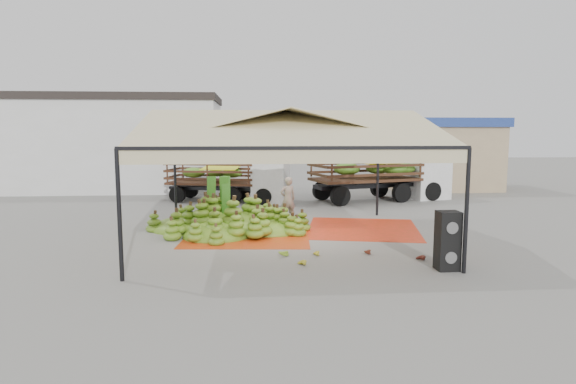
{
  "coord_description": "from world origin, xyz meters",
  "views": [
    {
      "loc": [
        -1.06,
        -14.82,
        3.38
      ],
      "look_at": [
        0.2,
        1.5,
        1.3
      ],
      "focal_mm": 30.0,
      "sensor_mm": 36.0,
      "label": 1
    }
  ],
  "objects": [
    {
      "name": "building_white",
      "position": [
        -10.0,
        14.0,
        2.71
      ],
      "size": [
        14.3,
        6.3,
        5.4
      ],
      "color": "silver",
      "rests_on": "ground"
    },
    {
      "name": "tarp_left",
      "position": [
        -1.19,
        0.59,
        0.01
      ],
      "size": [
        4.22,
        4.05,
        0.01
      ],
      "primitive_type": "cube",
      "rotation": [
        0.0,
        0.0,
        -0.08
      ],
      "color": "red",
      "rests_on": "ground"
    },
    {
      "name": "hand_yellow_b",
      "position": [
        0.62,
        -2.11,
        0.09
      ],
      "size": [
        0.42,
        0.35,
        0.18
      ],
      "primitive_type": "ellipsoid",
      "rotation": [
        0.0,
        0.0,
        -0.05
      ],
      "color": "gold",
      "rests_on": "ground"
    },
    {
      "name": "truck_left",
      "position": [
        -1.93,
        8.38,
        1.21
      ],
      "size": [
        6.03,
        3.25,
        1.97
      ],
      "rotation": [
        0.0,
        0.0,
        -0.24
      ],
      "color": "#472717",
      "rests_on": "ground"
    },
    {
      "name": "hanging_bunches",
      "position": [
        1.63,
        1.2,
        2.62
      ],
      "size": [
        1.74,
        0.24,
        0.2
      ],
      "color": "#4E7A19",
      "rests_on": "ground"
    },
    {
      "name": "speaker_stack",
      "position": [
        3.7,
        -3.7,
        0.73
      ],
      "size": [
        0.53,
        0.46,
        1.45
      ],
      "rotation": [
        0.0,
        0.0,
        0.01
      ],
      "color": "black",
      "rests_on": "ground"
    },
    {
      "name": "tarp_right",
      "position": [
        2.8,
        1.36,
        0.01
      ],
      "size": [
        4.47,
        4.62,
        0.01
      ],
      "primitive_type": "cube",
      "rotation": [
        0.0,
        0.0,
        -0.21
      ],
      "color": "red",
      "rests_on": "ground"
    },
    {
      "name": "ground",
      "position": [
        0.0,
        0.0,
        0.0
      ],
      "size": [
        90.0,
        90.0,
        0.0
      ],
      "primitive_type": "plane",
      "color": "slate",
      "rests_on": "ground"
    },
    {
      "name": "banana_heap",
      "position": [
        -1.78,
        1.45,
        0.59
      ],
      "size": [
        5.79,
        4.88,
        1.18
      ],
      "primitive_type": "ellipsoid",
      "rotation": [
        0.0,
        0.0,
        0.07
      ],
      "color": "#4E7217",
      "rests_on": "ground"
    },
    {
      "name": "hand_red_a",
      "position": [
        2.05,
        -2.06,
        0.1
      ],
      "size": [
        0.53,
        0.48,
        0.2
      ],
      "primitive_type": "ellipsoid",
      "rotation": [
        0.0,
        0.0,
        -0.35
      ],
      "color": "#5C2615",
      "rests_on": "ground"
    },
    {
      "name": "truck_right",
      "position": [
        5.54,
        8.31,
        1.44
      ],
      "size": [
        7.17,
        4.09,
        2.33
      ],
      "rotation": [
        0.0,
        0.0,
        0.28
      ],
      "color": "#472517",
      "rests_on": "ground"
    },
    {
      "name": "hand_green",
      "position": [
        -0.24,
        -2.02,
        0.11
      ],
      "size": [
        0.62,
        0.61,
        0.22
      ],
      "primitive_type": "ellipsoid",
      "rotation": [
        0.0,
        0.0,
        -0.69
      ],
      "color": "#60861B",
      "rests_on": "ground"
    },
    {
      "name": "canopy_tent",
      "position": [
        0.0,
        0.0,
        3.3
      ],
      "size": [
        8.1,
        8.1,
        4.0
      ],
      "color": "black",
      "rests_on": "ground"
    },
    {
      "name": "vendor",
      "position": [
        0.31,
        2.99,
        0.84
      ],
      "size": [
        0.71,
        0.57,
        1.68
      ],
      "primitive_type": "imported",
      "rotation": [
        0.0,
        0.0,
        3.45
      ],
      "color": "gray",
      "rests_on": "ground"
    },
    {
      "name": "building_tan",
      "position": [
        10.0,
        13.0,
        2.07
      ],
      "size": [
        6.3,
        5.3,
        4.1
      ],
      "color": "tan",
      "rests_on": "ground"
    },
    {
      "name": "hand_yellow_a",
      "position": [
        0.14,
        -3.07,
        0.1
      ],
      "size": [
        0.53,
        0.47,
        0.2
      ],
      "primitive_type": "ellipsoid",
      "rotation": [
        0.0,
        0.0,
        0.31
      ],
      "color": "#B39823",
      "rests_on": "ground"
    },
    {
      "name": "hand_red_b",
      "position": [
        3.32,
        -2.83,
        0.09
      ],
      "size": [
        0.5,
        0.45,
        0.19
      ],
      "primitive_type": "ellipsoid",
      "rotation": [
        0.0,
        0.0,
        0.32
      ],
      "color": "#5A2114",
      "rests_on": "ground"
    },
    {
      "name": "banana_leaves",
      "position": [
        -2.22,
        1.71,
        0.0
      ],
      "size": [
        0.96,
        1.36,
        3.7
      ],
      "primitive_type": null,
      "color": "#34751F",
      "rests_on": "ground"
    }
  ]
}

